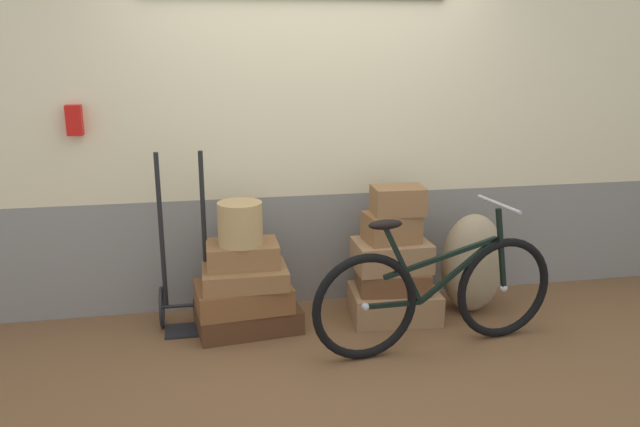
# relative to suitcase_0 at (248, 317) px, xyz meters

# --- Properties ---
(ground) EXTENTS (9.63, 5.20, 0.06)m
(ground) POSITION_rel_suitcase_0_xyz_m (0.53, -0.35, -0.11)
(ground) COLOR brown
(station_building) EXTENTS (7.63, 0.74, 2.84)m
(station_building) POSITION_rel_suitcase_0_xyz_m (0.54, 0.49, 1.34)
(station_building) COLOR gray
(station_building) RESTS_ON ground
(suitcase_0) EXTENTS (0.74, 0.54, 0.16)m
(suitcase_0) POSITION_rel_suitcase_0_xyz_m (0.00, 0.00, 0.00)
(suitcase_0) COLOR #4C2D19
(suitcase_0) RESTS_ON ground
(suitcase_1) EXTENTS (0.67, 0.50, 0.17)m
(suitcase_1) POSITION_rel_suitcase_0_xyz_m (-0.03, -0.02, 0.17)
(suitcase_1) COLOR brown
(suitcase_1) RESTS_ON suitcase_0
(suitcase_2) EXTENTS (0.56, 0.40, 0.13)m
(suitcase_2) POSITION_rel_suitcase_0_xyz_m (-0.01, -0.04, 0.31)
(suitcase_2) COLOR olive
(suitcase_2) RESTS_ON suitcase_1
(suitcase_3) EXTENTS (0.48, 0.33, 0.16)m
(suitcase_3) POSITION_rel_suitcase_0_xyz_m (-0.02, 0.01, 0.46)
(suitcase_3) COLOR olive
(suitcase_3) RESTS_ON suitcase_2
(suitcase_4) EXTENTS (0.64, 0.49, 0.21)m
(suitcase_4) POSITION_rel_suitcase_0_xyz_m (1.05, -0.02, 0.02)
(suitcase_4) COLOR #9E754C
(suitcase_4) RESTS_ON ground
(suitcase_5) EXTENTS (0.53, 0.45, 0.15)m
(suitcase_5) POSITION_rel_suitcase_0_xyz_m (1.03, 0.00, 0.21)
(suitcase_5) COLOR brown
(suitcase_5) RESTS_ON suitcase_4
(suitcase_6) EXTENTS (0.52, 0.37, 0.20)m
(suitcase_6) POSITION_rel_suitcase_0_xyz_m (1.02, 0.00, 0.38)
(suitcase_6) COLOR #9E754C
(suitcase_6) RESTS_ON suitcase_5
(suitcase_7) EXTENTS (0.39, 0.30, 0.20)m
(suitcase_7) POSITION_rel_suitcase_0_xyz_m (1.02, 0.01, 0.59)
(suitcase_7) COLOR olive
(suitcase_7) RESTS_ON suitcase_6
(suitcase_8) EXTENTS (0.36, 0.27, 0.19)m
(suitcase_8) POSITION_rel_suitcase_0_xyz_m (1.06, 0.00, 0.78)
(suitcase_8) COLOR olive
(suitcase_8) RESTS_ON suitcase_7
(wicker_basket) EXTENTS (0.30, 0.30, 0.29)m
(wicker_basket) POSITION_rel_suitcase_0_xyz_m (-0.03, -0.02, 0.68)
(wicker_basket) COLOR tan
(wicker_basket) RESTS_ON suitcase_3
(luggage_trolley) EXTENTS (0.37, 0.37, 1.23)m
(luggage_trolley) POSITION_rel_suitcase_0_xyz_m (-0.41, 0.11, 0.21)
(luggage_trolley) COLOR black
(luggage_trolley) RESTS_ON ground
(burlap_sack) EXTENTS (0.46, 0.39, 0.73)m
(burlap_sack) POSITION_rel_suitcase_0_xyz_m (1.64, -0.00, 0.28)
(burlap_sack) COLOR #9E8966
(burlap_sack) RESTS_ON ground
(bicycle) EXTENTS (1.67, 0.46, 0.94)m
(bicycle) POSITION_rel_suitcase_0_xyz_m (1.17, -0.52, 0.29)
(bicycle) COLOR black
(bicycle) RESTS_ON ground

